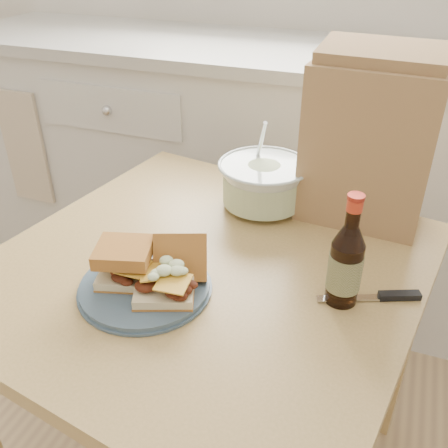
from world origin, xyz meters
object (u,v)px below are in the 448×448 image
(paper_bag, at_px, (369,145))
(coleslaw_bowl, at_px, (263,185))
(dining_table, at_px, (206,301))
(beer_bottle, at_px, (346,263))
(plate, at_px, (145,287))

(paper_bag, bearing_deg, coleslaw_bowl, -165.57)
(coleslaw_bowl, xyz_separation_m, paper_bag, (0.23, 0.04, 0.12))
(dining_table, relative_size, paper_bag, 2.72)
(beer_bottle, xyz_separation_m, paper_bag, (-0.01, 0.33, 0.10))
(coleslaw_bowl, relative_size, beer_bottle, 0.99)
(coleslaw_bowl, bearing_deg, beer_bottle, -50.45)
(dining_table, relative_size, coleslaw_bowl, 4.42)
(plate, bearing_deg, paper_bag, 51.77)
(dining_table, distance_m, coleslaw_bowl, 0.32)
(dining_table, height_order, beer_bottle, beer_bottle)
(plate, xyz_separation_m, beer_bottle, (0.36, 0.10, 0.08))
(beer_bottle, height_order, paper_bag, paper_bag)
(beer_bottle, relative_size, paper_bag, 0.62)
(coleslaw_bowl, relative_size, paper_bag, 0.62)
(coleslaw_bowl, bearing_deg, paper_bag, 10.46)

